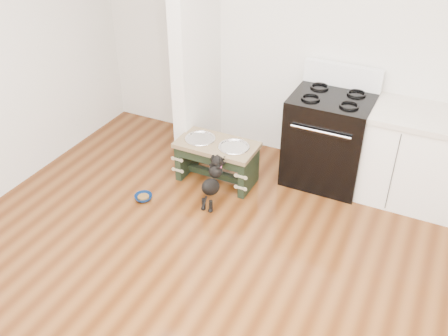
{
  "coord_description": "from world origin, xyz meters",
  "views": [
    {
      "loc": [
        1.19,
        -2.13,
        2.93
      ],
      "look_at": [
        -0.44,
        1.22,
        0.48
      ],
      "focal_mm": 40.0,
      "sensor_mm": 36.0,
      "label": 1
    }
  ],
  "objects": [
    {
      "name": "puppy",
      "position": [
        -0.58,
        1.27,
        0.27
      ],
      "size": [
        0.14,
        0.41,
        0.49
      ],
      "color": "black",
      "rests_on": "ground"
    },
    {
      "name": "oven_range",
      "position": [
        0.25,
        2.16,
        0.48
      ],
      "size": [
        0.76,
        0.69,
        1.14
      ],
      "color": "black",
      "rests_on": "ground"
    },
    {
      "name": "partition_wall",
      "position": [
        -1.18,
        2.1,
        1.35
      ],
      "size": [
        0.15,
        0.8,
        2.7
      ],
      "primitive_type": "cube",
      "color": "silver",
      "rests_on": "ground"
    },
    {
      "name": "dog_feeder",
      "position": [
        -0.72,
        1.64,
        0.31
      ],
      "size": [
        0.8,
        0.43,
        0.45
      ],
      "color": "black",
      "rests_on": "ground"
    },
    {
      "name": "ground",
      "position": [
        0.0,
        0.0,
        0.0
      ],
      "size": [
        5.0,
        5.0,
        0.0
      ],
      "primitive_type": "plane",
      "color": "#45210C",
      "rests_on": "ground"
    },
    {
      "name": "room_shell",
      "position": [
        0.0,
        0.0,
        1.62
      ],
      "size": [
        5.0,
        5.0,
        5.0
      ],
      "color": "silver",
      "rests_on": "ground"
    },
    {
      "name": "floor_bowl",
      "position": [
        -1.21,
        1.02,
        0.03
      ],
      "size": [
        0.23,
        0.23,
        0.05
      ],
      "rotation": [
        0.0,
        0.0,
        0.39
      ],
      "color": "navy",
      "rests_on": "ground"
    },
    {
      "name": "cabinet_run",
      "position": [
        1.23,
        2.18,
        0.45
      ],
      "size": [
        1.24,
        0.64,
        0.91
      ],
      "color": "white",
      "rests_on": "ground"
    }
  ]
}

